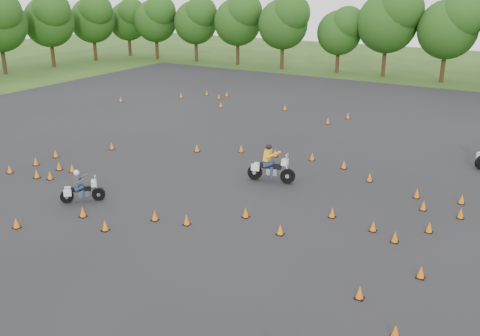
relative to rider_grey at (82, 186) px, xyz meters
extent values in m
plane|color=#2D5119|center=(5.76, 1.00, -0.80)|extent=(140.00, 140.00, 0.00)
plane|color=black|center=(5.76, 7.00, -0.80)|extent=(62.00, 62.00, 0.00)
cone|color=orange|center=(14.26, 7.18, -0.57)|extent=(0.26, 0.26, 0.45)
cone|color=orange|center=(-6.94, 22.93, -0.57)|extent=(0.26, 0.26, 0.45)
cone|color=orange|center=(7.00, 11.24, -0.57)|extent=(0.26, 0.26, 0.45)
cone|color=orange|center=(-3.59, 2.67, -0.57)|extent=(0.26, 0.26, 0.45)
cone|color=orange|center=(4.81, 10.76, -0.57)|extent=(0.26, 0.26, 0.45)
cone|color=orange|center=(1.31, -1.29, -0.57)|extent=(0.26, 0.26, 0.45)
cone|color=orange|center=(-5.01, 20.21, -0.57)|extent=(0.26, 0.26, 0.45)
cone|color=orange|center=(14.06, -1.31, -0.57)|extent=(0.26, 0.26, 0.45)
cone|color=orange|center=(-4.48, 2.54, -0.57)|extent=(0.26, 0.26, 0.45)
cone|color=orange|center=(0.23, 9.19, -0.57)|extent=(0.26, 0.26, 0.45)
cone|color=orange|center=(15.65, -2.83, -0.57)|extent=(0.26, 0.26, 0.45)
cone|color=orange|center=(-10.09, 21.55, -0.57)|extent=(0.26, 0.26, 0.45)
cone|color=orange|center=(2.63, 10.48, -0.57)|extent=(0.26, 0.26, 0.45)
cone|color=orange|center=(5.78, 0.40, -0.57)|extent=(0.26, 0.26, 0.45)
cone|color=orange|center=(-6.39, 0.81, -0.57)|extent=(0.26, 0.26, 0.45)
cone|color=orange|center=(13.65, 8.52, -0.57)|extent=(0.26, 0.26, 0.45)
cone|color=orange|center=(-4.64, 6.90, -0.57)|extent=(0.26, 0.26, 0.45)
cone|color=orange|center=(12.92, 3.87, -0.57)|extent=(0.26, 0.26, 0.45)
cone|color=orange|center=(9.69, 1.59, -0.57)|extent=(0.26, 0.26, 0.45)
cone|color=orange|center=(9.11, 10.81, -0.57)|extent=(0.26, 0.26, 0.45)
cone|color=orange|center=(-4.51, 1.05, -0.57)|extent=(0.26, 0.26, 0.45)
cone|color=orange|center=(-13.58, 17.55, -0.57)|extent=(0.26, 0.26, 0.45)
cone|color=orange|center=(-8.72, 23.64, -0.57)|extent=(0.26, 0.26, 0.45)
cone|color=orange|center=(10.98, 9.54, -0.57)|extent=(0.26, 0.26, 0.45)
cone|color=orange|center=(-6.41, 4.02, -0.57)|extent=(0.26, 0.26, 0.45)
cone|color=orange|center=(0.06, 21.90, -0.57)|extent=(0.26, 0.26, 0.45)
cone|color=orange|center=(-6.27, 2.44, -0.57)|extent=(0.26, 0.26, 0.45)
cone|color=orange|center=(4.32, 0.05, -0.57)|extent=(0.26, 0.26, 0.45)
cone|color=orange|center=(4.67, 19.63, -0.57)|extent=(0.26, 0.26, 0.45)
cone|color=orange|center=(-6.85, 24.13, -0.57)|extent=(0.26, 0.26, 0.45)
cone|color=orange|center=(-0.29, -3.54, -0.57)|extent=(0.26, 0.26, 0.45)
cone|color=orange|center=(10.93, 4.30, -0.57)|extent=(0.26, 0.26, 0.45)
cone|color=orange|center=(15.52, 1.05, -0.57)|extent=(0.26, 0.26, 0.45)
cone|color=orange|center=(15.65, 8.86, -0.57)|extent=(0.26, 0.26, 0.45)
cone|color=orange|center=(7.60, 2.35, -0.57)|extent=(0.26, 0.26, 0.45)
cone|color=orange|center=(13.98, 3.32, -0.57)|extent=(0.26, 0.26, 0.45)
cone|color=orange|center=(-3.73, 1.26, -0.57)|extent=(0.26, 0.26, 0.45)
cone|color=orange|center=(15.88, 7.09, -0.57)|extent=(0.26, 0.26, 0.45)
cone|color=orange|center=(14.98, 4.95, -0.57)|extent=(0.26, 0.26, 0.45)
cone|color=orange|center=(5.41, 21.86, -0.57)|extent=(0.26, 0.26, 0.45)
cone|color=orange|center=(3.15, -1.81, -0.57)|extent=(0.26, 0.26, 0.45)
camera|label=1|loc=(18.38, -16.52, 9.21)|focal=40.00mm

